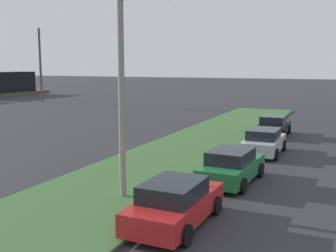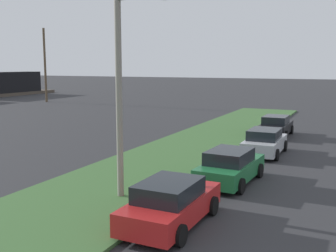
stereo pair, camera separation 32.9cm
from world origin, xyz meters
name	(u,v)px [view 1 (the left image)]	position (x,y,z in m)	size (l,w,h in m)	color
grass_median	(143,173)	(10.00, 8.18, 0.06)	(60.00, 6.00, 0.12)	#3D6633
parked_car_red	(175,203)	(5.05, 4.42, 0.72)	(4.33, 2.07, 1.47)	red
parked_car_green	(232,166)	(10.40, 4.06, 0.72)	(4.39, 2.20, 1.47)	#1E6B38
parked_car_silver	(264,142)	(16.69, 3.89, 0.72)	(4.30, 2.02, 1.47)	#B2B5BA
parked_car_black	(274,126)	(23.14, 4.44, 0.72)	(4.30, 2.03, 1.47)	black
streetlight	(128,83)	(6.49, 6.89, 4.39)	(1.05, 2.81, 7.50)	gray
distant_utility_pole	(40,65)	(37.67, 38.30, 5.00)	(0.30, 0.30, 10.00)	brown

